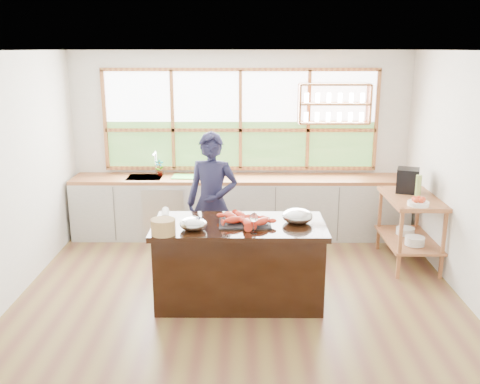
{
  "coord_description": "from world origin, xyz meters",
  "views": [
    {
      "loc": [
        0.05,
        -5.65,
        2.72
      ],
      "look_at": [
        0.01,
        0.15,
        1.16
      ],
      "focal_mm": 40.0,
      "sensor_mm": 36.0,
      "label": 1
    }
  ],
  "objects_px": {
    "espresso_machine": "(408,180)",
    "wicker_basket": "(163,227)",
    "island": "(239,262)",
    "cook": "(212,203)"
  },
  "relations": [
    {
      "from": "espresso_machine",
      "to": "wicker_basket",
      "type": "xyz_separation_m",
      "value": [
        -2.95,
        -1.67,
        -0.08
      ]
    },
    {
      "from": "espresso_machine",
      "to": "wicker_basket",
      "type": "height_order",
      "value": "espresso_machine"
    },
    {
      "from": "cook",
      "to": "espresso_machine",
      "type": "relative_size",
      "value": 5.63
    },
    {
      "from": "island",
      "to": "wicker_basket",
      "type": "relative_size",
      "value": 7.41
    },
    {
      "from": "espresso_machine",
      "to": "wicker_basket",
      "type": "bearing_deg",
      "value": -131.86
    },
    {
      "from": "island",
      "to": "wicker_basket",
      "type": "distance_m",
      "value": 0.99
    },
    {
      "from": "island",
      "to": "cook",
      "type": "bearing_deg",
      "value": 111.68
    },
    {
      "from": "cook",
      "to": "wicker_basket",
      "type": "distance_m",
      "value": 1.27
    },
    {
      "from": "island",
      "to": "espresso_machine",
      "type": "height_order",
      "value": "espresso_machine"
    },
    {
      "from": "island",
      "to": "cook",
      "type": "height_order",
      "value": "cook"
    }
  ]
}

